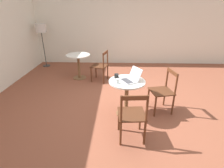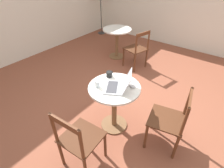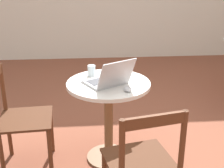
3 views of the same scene
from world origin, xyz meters
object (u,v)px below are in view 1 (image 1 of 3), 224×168
at_px(chair_mid_front, 101,66).
at_px(mouse, 137,78).
at_px(chair_near_left, 132,116).
at_px(cafe_table_near, 127,89).
at_px(mug, 116,76).
at_px(cafe_table_mid, 78,61).
at_px(floor_lamp, 41,30).
at_px(drinking_glass, 118,81).
at_px(laptop, 130,79).
at_px(chair_near_front, 163,91).

height_order(chair_mid_front, mouse, chair_mid_front).
distance_m(chair_near_left, mouse, 0.93).
bearing_deg(cafe_table_near, mug, 53.28).
bearing_deg(cafe_table_mid, mug, -147.06).
height_order(cafe_table_near, cafe_table_mid, same).
distance_m(cafe_table_mid, floor_lamp, 2.01).
relative_size(chair_mid_front, mouse, 8.84).
height_order(mug, drinking_glass, drinking_glass).
relative_size(floor_lamp, drinking_glass, 16.29).
height_order(floor_lamp, mug, floor_lamp).
distance_m(cafe_table_near, floor_lamp, 4.25).
xyz_separation_m(cafe_table_mid, drinking_glass, (-2.07, -1.18, 0.23)).
xyz_separation_m(chair_mid_front, laptop, (-1.76, -0.73, 0.34)).
relative_size(floor_lamp, mug, 12.39).
bearing_deg(mouse, cafe_table_near, 124.97).
relative_size(chair_mid_front, mug, 7.30).
xyz_separation_m(chair_mid_front, floor_lamp, (1.32, 2.17, 0.85)).
relative_size(laptop, mug, 3.70).
xyz_separation_m(laptop, mug, (0.16, 0.26, -0.01)).
bearing_deg(mouse, mug, 87.60).
bearing_deg(mug, cafe_table_mid, 32.94).
height_order(cafe_table_near, chair_mid_front, chair_mid_front).
bearing_deg(cafe_table_near, chair_near_front, -77.73).
height_order(cafe_table_mid, mouse, mouse).
xyz_separation_m(cafe_table_mid, mug, (-1.79, -1.16, 0.22)).
bearing_deg(cafe_table_near, drinking_glass, 127.04).
xyz_separation_m(mouse, drinking_glass, (-0.27, 0.37, 0.03)).
height_order(laptop, drinking_glass, laptop).
distance_m(cafe_table_near, laptop, 0.24).
height_order(mouse, drinking_glass, drinking_glass).
xyz_separation_m(laptop, mouse, (0.14, -0.13, -0.03)).
xyz_separation_m(cafe_table_near, floor_lamp, (3.08, 2.84, 0.75)).
bearing_deg(mug, chair_near_front, -89.27).
relative_size(chair_near_left, chair_mid_front, 1.00).
height_order(floor_lamp, mouse, floor_lamp).
bearing_deg(drinking_glass, chair_near_left, -158.64).
xyz_separation_m(cafe_table_near, cafe_table_mid, (1.94, 1.36, 0.00)).
xyz_separation_m(laptop, drinking_glass, (-0.13, 0.24, -0.00)).
xyz_separation_m(cafe_table_mid, chair_near_left, (-2.67, -1.42, -0.10)).
height_order(laptop, mouse, laptop).
bearing_deg(laptop, cafe_table_mid, 36.20).
bearing_deg(mouse, laptop, 135.97).
distance_m(chair_near_left, laptop, 0.81).
xyz_separation_m(chair_mid_front, mouse, (-1.62, -0.87, 0.30)).
bearing_deg(cafe_table_mid, laptop, -143.80).
distance_m(floor_lamp, mouse, 4.26).
xyz_separation_m(chair_near_left, mug, (0.89, 0.26, 0.33)).
height_order(chair_near_left, floor_lamp, floor_lamp).
height_order(chair_near_left, mouse, chair_near_left).
relative_size(chair_mid_front, drinking_glass, 9.60).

